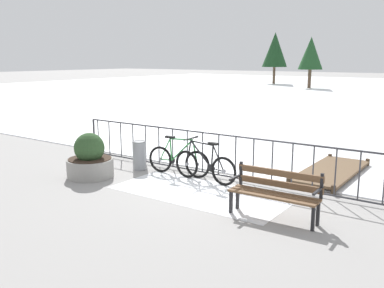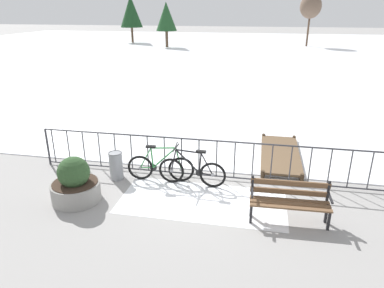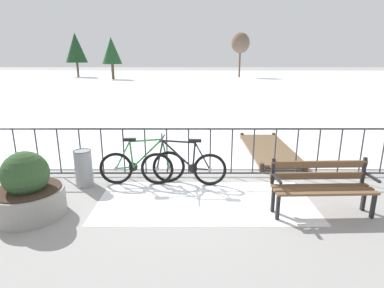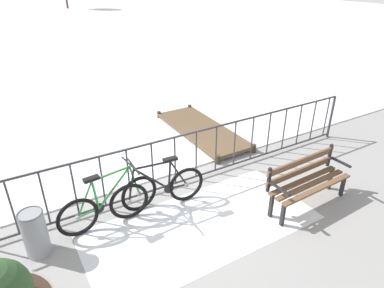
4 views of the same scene
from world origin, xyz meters
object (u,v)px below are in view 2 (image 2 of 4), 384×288
(planter_with_shrub, at_px, (75,184))
(trash_bin, at_px, (116,166))
(bicycle_near_railing, at_px, (161,167))
(bicycle_second, at_px, (192,171))
(park_bench, at_px, (290,198))

(planter_with_shrub, bearing_deg, trash_bin, 68.37)
(bicycle_near_railing, height_order, bicycle_second, same)
(bicycle_near_railing, bearing_deg, park_bench, -21.83)
(bicycle_second, xyz_separation_m, trash_bin, (-1.97, -0.05, 0.00))
(bicycle_second, height_order, park_bench, bicycle_second)
(bicycle_near_railing, height_order, planter_with_shrub, planter_with_shrub)
(bicycle_near_railing, distance_m, park_bench, 3.33)
(bicycle_second, height_order, planter_with_shrub, planter_with_shrub)
(bicycle_near_railing, bearing_deg, trash_bin, -173.20)
(planter_with_shrub, relative_size, trash_bin, 1.50)
(bicycle_near_railing, height_order, park_bench, bicycle_near_railing)
(bicycle_second, xyz_separation_m, planter_with_shrub, (-2.45, -1.25, 0.05))
(park_bench, xyz_separation_m, planter_with_shrub, (-4.71, -0.11, -0.09))
(bicycle_second, distance_m, planter_with_shrub, 2.75)
(bicycle_near_railing, xyz_separation_m, bicycle_second, (0.83, -0.09, 0.00))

